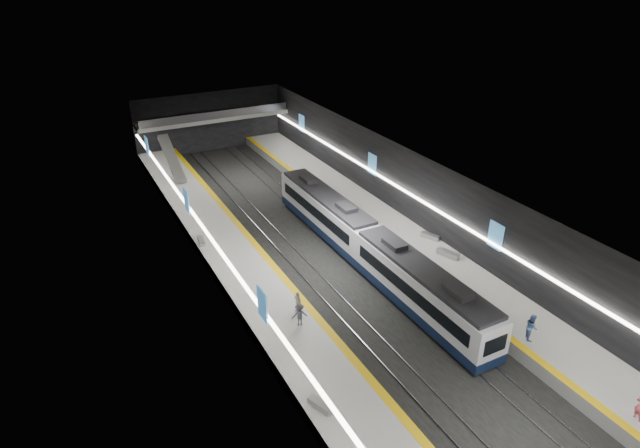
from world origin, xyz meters
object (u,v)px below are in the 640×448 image
passenger_left_b (300,315)px  passenger_left_a (298,302)px  passenger_right_b (532,327)px  bench_right_near (448,254)px  bench_left_far (201,241)px  escalator (172,159)px  train (368,245)px  bench_left_near (320,405)px  bench_right_far (430,236)px

passenger_left_b → passenger_left_a: bearing=-98.5°
passenger_right_b → bench_right_near: bearing=24.6°
bench_left_far → escalator: bearing=90.9°
train → passenger_left_b: bearing=-148.1°
bench_left_near → bench_right_far: bearing=16.7°
escalator → bench_left_far: escalator is taller
passenger_right_b → passenger_left_b: bearing=93.0°
passenger_right_b → bench_right_far: bearing=24.6°
escalator → bench_left_far: (-2.00, -17.99, -1.69)m
bench_right_near → passenger_right_b: passenger_right_b is taller
escalator → bench_right_near: 34.38m
bench_left_near → bench_right_near: bearing=10.2°
bench_left_far → bench_right_near: size_ratio=0.82×
bench_left_far → bench_right_near: 21.97m
bench_left_far → passenger_left_b: bearing=-72.5°
bench_right_near → passenger_left_a: passenger_left_a is taller
bench_left_near → bench_right_far: 22.83m
passenger_left_b → train: bearing=-135.7°
train → passenger_right_b: size_ratio=15.68×
escalator → bench_right_near: bearing=-61.8°
bench_left_near → train: bearing=29.6°
passenger_left_b → bench_left_near: bearing=85.2°
bench_right_far → train: bearing=156.0°
train → bench_right_near: 7.06m
bench_right_far → passenger_right_b: 14.83m
escalator → passenger_left_a: 31.41m
bench_right_near → passenger_left_a: (-14.94, -1.09, 0.59)m
train → bench_left_far: (-12.00, 9.08, -0.99)m
bench_right_far → passenger_left_b: 17.23m
bench_left_far → passenger_left_a: bearing=-69.1°
bench_left_far → passenger_left_a: (3.27, -13.37, 0.63)m
bench_left_near → bench_right_near: 20.48m
escalator → passenger_left_a: size_ratio=4.76×
bench_left_near → bench_left_far: bearing=71.7°
escalator → passenger_left_b: size_ratio=4.58×
escalator → bench_left_near: escalator is taller
train → passenger_left_b: 10.96m
passenger_right_b → bench_left_far: bearing=70.2°
bench_right_near → passenger_left_a: 15.00m
bench_left_near → bench_right_near: size_ratio=0.81×
train → bench_left_near: bearing=-131.1°
escalator → bench_left_near: size_ratio=4.77×
bench_right_near → bench_left_near: bearing=-169.2°
bench_left_near → bench_left_far: bench_left_far is taller
bench_left_far → bench_right_far: bearing=-18.2°
bench_left_near → bench_right_near: (17.83, 10.09, 0.05)m
train → escalator: 28.87m
passenger_left_b → bench_right_near: bearing=-158.2°
passenger_left_a → passenger_right_b: bearing=49.2°
passenger_right_b → escalator: bearing=54.7°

